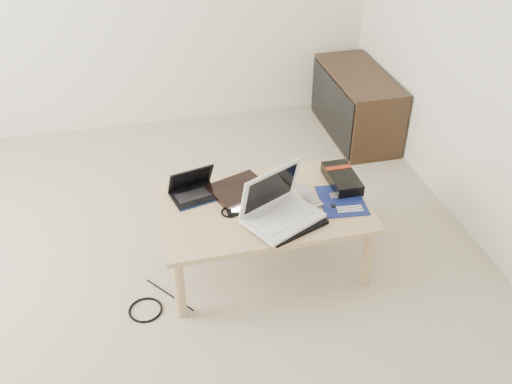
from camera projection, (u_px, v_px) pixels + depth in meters
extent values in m
plane|color=#B7AC94|center=(138.00, 302.00, 3.00)|extent=(4.00, 4.00, 0.00)
cube|color=tan|center=(263.00, 207.00, 3.04)|extent=(1.10, 0.70, 0.03)
cylinder|color=tan|center=(179.00, 289.00, 2.82)|extent=(0.06, 0.06, 0.37)
cylinder|color=tan|center=(368.00, 257.00, 3.01)|extent=(0.06, 0.06, 0.37)
cylinder|color=tan|center=(166.00, 217.00, 3.30)|extent=(0.06, 0.06, 0.37)
cylinder|color=tan|center=(330.00, 193.00, 3.49)|extent=(0.06, 0.06, 0.37)
cube|color=#382517|center=(356.00, 104.00, 4.35)|extent=(0.40, 0.90, 0.50)
cube|color=black|center=(332.00, 107.00, 4.31)|extent=(0.02, 0.86, 0.44)
cube|color=black|center=(239.00, 190.00, 3.12)|extent=(0.37, 0.34, 0.03)
cube|color=black|center=(195.00, 196.00, 3.09)|extent=(0.28, 0.23, 0.02)
cube|color=black|center=(195.00, 195.00, 3.08)|extent=(0.22, 0.14, 0.00)
cube|color=black|center=(200.00, 201.00, 3.04)|extent=(0.06, 0.04, 0.00)
cube|color=black|center=(191.00, 178.00, 3.08)|extent=(0.26, 0.14, 0.15)
cube|color=black|center=(191.00, 179.00, 3.07)|extent=(0.22, 0.11, 0.12)
cube|color=#0C1C45|center=(201.00, 205.00, 3.03)|extent=(0.24, 0.07, 0.01)
cube|color=black|center=(248.00, 203.00, 3.04)|extent=(0.25, 0.19, 0.01)
cube|color=white|center=(248.00, 202.00, 3.03)|extent=(0.20, 0.15, 0.00)
cube|color=#B1B1B6|center=(307.00, 195.00, 3.09)|extent=(0.11, 0.25, 0.02)
cube|color=gray|center=(307.00, 193.00, 3.08)|extent=(0.09, 0.21, 0.00)
cube|color=black|center=(289.00, 222.00, 2.90)|extent=(0.40, 0.35, 0.02)
cube|color=white|center=(283.00, 218.00, 2.89)|extent=(0.45, 0.40, 0.02)
cube|color=white|center=(284.00, 217.00, 2.88)|extent=(0.33, 0.26, 0.00)
cube|color=white|center=(296.00, 226.00, 2.82)|extent=(0.09, 0.07, 0.00)
cube|color=white|center=(270.00, 188.00, 2.88)|extent=(0.36, 0.23, 0.25)
cube|color=black|center=(271.00, 189.00, 2.87)|extent=(0.30, 0.18, 0.20)
cube|color=#0D1154|center=(342.00, 200.00, 3.06)|extent=(0.26, 0.31, 0.01)
cube|color=#B1B1B6|center=(335.00, 196.00, 3.08)|extent=(0.05, 0.05, 0.01)
cube|color=yellow|center=(350.00, 189.00, 3.13)|extent=(0.10, 0.02, 0.01)
cube|color=yellow|center=(351.00, 191.00, 3.12)|extent=(0.10, 0.02, 0.01)
cube|color=silver|center=(349.00, 207.00, 3.00)|extent=(0.14, 0.02, 0.01)
cube|color=silver|center=(350.00, 209.00, 2.99)|extent=(0.14, 0.02, 0.01)
cube|color=silver|center=(351.00, 211.00, 2.97)|extent=(0.14, 0.02, 0.01)
cube|color=black|center=(333.00, 206.00, 3.01)|extent=(0.03, 0.03, 0.01)
cube|color=black|center=(342.00, 178.00, 3.18)|extent=(0.15, 0.30, 0.06)
cube|color=maroon|center=(338.00, 167.00, 3.21)|extent=(0.15, 0.04, 0.00)
torus|color=black|center=(230.00, 212.00, 2.97)|extent=(0.12, 0.12, 0.01)
torus|color=black|center=(146.00, 310.00, 2.95)|extent=(0.21, 0.21, 0.01)
cylinder|color=black|center=(169.00, 295.00, 3.04)|extent=(0.22, 0.29, 0.01)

